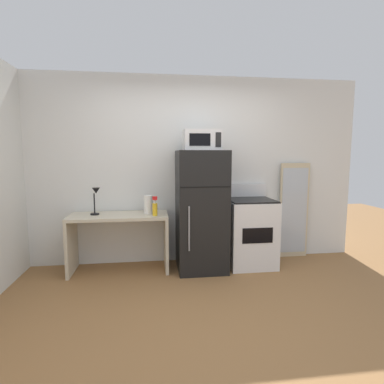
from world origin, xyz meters
TOP-DOWN VIEW (x-y plane):
  - ground_plane at (0.00, 0.00)m, footprint 12.00×12.00m
  - wall_back_white at (0.00, 1.70)m, footprint 5.00×0.10m
  - desk at (-0.92, 1.36)m, footprint 1.26×0.54m
  - desk_lamp at (-1.20, 1.38)m, footprint 0.14×0.12m
  - spray_bottle at (-0.45, 1.22)m, footprint 0.06×0.06m
  - paper_towel_roll at (-0.53, 1.38)m, footprint 0.11×0.11m
  - refrigerator at (0.16, 1.30)m, footprint 0.63×0.68m
  - microwave at (0.16, 1.28)m, footprint 0.46×0.35m
  - oven_range at (0.85, 1.33)m, footprint 0.63×0.61m
  - leaning_mirror at (1.60, 1.59)m, footprint 0.44×0.03m

SIDE VIEW (x-z plane):
  - ground_plane at x=0.00m, z-range 0.00..0.00m
  - oven_range at x=0.85m, z-range -0.08..1.02m
  - desk at x=-0.92m, z-range 0.16..0.91m
  - leaning_mirror at x=1.60m, z-range 0.00..1.40m
  - refrigerator at x=0.16m, z-range 0.00..1.58m
  - spray_bottle at x=-0.45m, z-range 0.72..0.97m
  - paper_towel_roll at x=-0.53m, z-range 0.75..0.99m
  - desk_lamp at x=-1.20m, z-range 0.81..1.17m
  - wall_back_white at x=0.00m, z-range 0.00..2.60m
  - microwave at x=0.16m, z-range 1.58..1.84m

